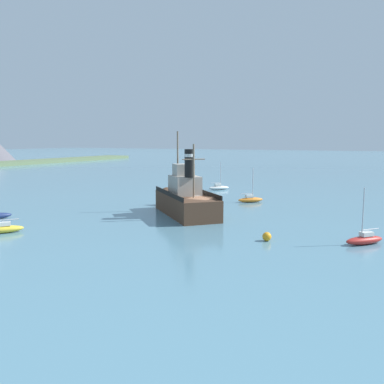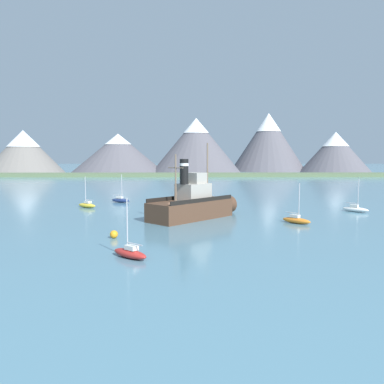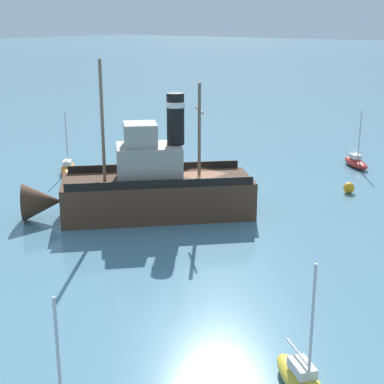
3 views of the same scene
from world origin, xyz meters
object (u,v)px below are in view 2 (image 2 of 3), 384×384
Objects in this scene: old_tugboat at (194,204)px; sailboat_yellow at (87,205)px; mooring_buoy at (114,234)px; sailboat_red at (130,253)px; sailboat_navy at (121,200)px; sailboat_orange at (296,220)px; sailboat_white at (355,209)px.

sailboat_yellow is (-16.71, 10.82, -1.40)m from old_tugboat.
sailboat_yellow is 6.13× the size of mooring_buoy.
sailboat_red is 38.65m from sailboat_navy.
sailboat_navy is at bearing 139.13° from sailboat_orange.
sailboat_orange is at bearing -26.98° from sailboat_yellow.
sailboat_navy is at bearing 125.50° from old_tugboat.
sailboat_navy is (-7.11, 37.99, 0.00)m from sailboat_red.
mooring_buoy is (8.52, -23.43, -0.03)m from sailboat_yellow.
sailboat_yellow and sailboat_red have the same top height.
sailboat_navy is at bearing 161.86° from sailboat_white.
sailboat_white and sailboat_navy have the same top height.
sailboat_red is (11.25, -31.18, 0.00)m from sailboat_yellow.
sailboat_navy is (-12.57, 17.63, -1.40)m from old_tugboat.
sailboat_yellow is 40.74m from sailboat_white.
sailboat_yellow is 24.93m from mooring_buoy.
sailboat_yellow is at bearing -121.29° from sailboat_navy.
mooring_buoy is (-8.19, -12.61, -1.43)m from old_tugboat.
sailboat_red reaches higher than mooring_buoy.
sailboat_white is 14.90m from sailboat_orange.
sailboat_orange and sailboat_navy have the same top height.
sailboat_red is 1.00× the size of sailboat_orange.
sailboat_yellow is 7.97m from sailboat_navy.
sailboat_navy is (-36.28, 11.89, 0.00)m from sailboat_white.
sailboat_white and sailboat_orange have the same top height.
mooring_buoy is at bearing 109.40° from sailboat_red.
sailboat_red is at bearing -79.40° from sailboat_navy.
sailboat_white is (23.71, 5.74, -1.40)m from old_tugboat.
sailboat_orange is at bearing -139.08° from sailboat_white.
sailboat_navy is at bearing 100.60° from sailboat_red.
sailboat_orange is at bearing -40.87° from sailboat_navy.
old_tugboat is 24.43m from sailboat_white.
sailboat_yellow and sailboat_white have the same top height.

